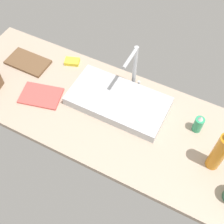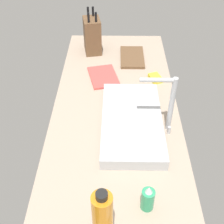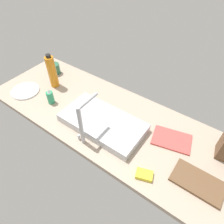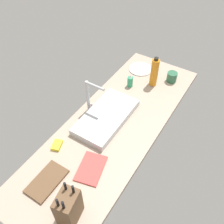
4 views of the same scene
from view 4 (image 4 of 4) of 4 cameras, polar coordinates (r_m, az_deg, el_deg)
countertop_slab at (r=193.97cm, az=0.48°, el=-3.22°), size 192.19×65.95×3.50cm
sink_basin at (r=194.27cm, az=-1.30°, el=-1.11°), size 55.47×29.00×5.61cm
faucet at (r=191.37cm, az=-5.07°, el=4.05°), size 5.50×16.65×29.43cm
knife_block at (r=147.21cm, az=-9.85°, el=-20.58°), size 15.74×12.82×29.05cm
cutting_board at (r=169.45cm, az=-14.59°, el=-14.96°), size 26.57×15.29×1.80cm
soap_bottle at (r=222.56cm, az=4.14°, el=6.97°), size 4.99×4.99×12.31cm
water_bottle at (r=222.26cm, az=9.59°, el=8.92°), size 6.73×6.73×27.84cm
dinner_plate at (r=245.56cm, az=6.47°, el=9.68°), size 21.67×21.67×1.20cm
dish_towel at (r=169.89cm, az=-4.80°, el=-12.62°), size 26.49×20.95×1.20cm
coffee_mug at (r=234.51cm, az=13.46°, el=7.76°), size 9.02×9.02×8.81cm
dish_sponge at (r=183.23cm, az=-12.41°, el=-7.36°), size 10.49×8.66×2.40cm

